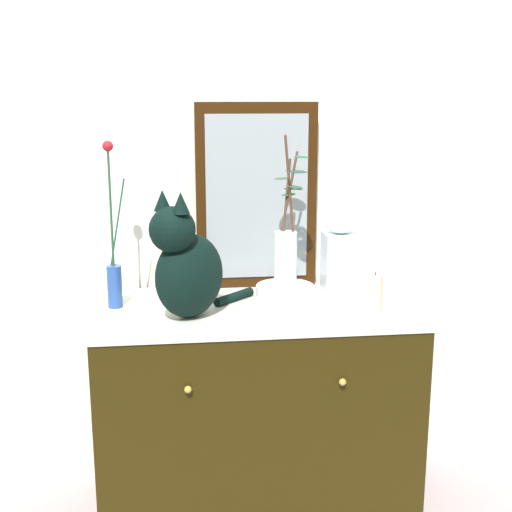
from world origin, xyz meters
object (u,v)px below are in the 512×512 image
(mirror_leaning, at_px, (257,197))
(vase_glass_clear, at_px, (286,250))
(bowl_porcelain, at_px, (285,293))
(cat_sitting, at_px, (186,265))
(jar_lidded_porcelain, at_px, (340,260))
(candle_pillar, at_px, (375,295))
(sideboard, at_px, (256,411))
(vase_slim_green, at_px, (114,268))

(mirror_leaning, distance_m, vase_glass_clear, 0.27)
(bowl_porcelain, xyz_separation_m, vase_glass_clear, (0.00, 0.00, 0.16))
(cat_sitting, relative_size, jar_lidded_porcelain, 1.28)
(mirror_leaning, distance_m, jar_lidded_porcelain, 0.40)
(bowl_porcelain, bearing_deg, mirror_leaning, 111.83)
(jar_lidded_porcelain, distance_m, candle_pillar, 0.20)
(sideboard, distance_m, cat_sitting, 0.63)
(mirror_leaning, distance_m, cat_sitting, 0.47)
(mirror_leaning, distance_m, bowl_porcelain, 0.38)
(sideboard, bearing_deg, vase_slim_green, 174.59)
(mirror_leaning, bearing_deg, candle_pillar, -47.56)
(sideboard, distance_m, jar_lidded_porcelain, 0.63)
(vase_glass_clear, xyz_separation_m, candle_pillar, (0.27, -0.19, -0.12))
(sideboard, bearing_deg, jar_lidded_porcelain, 5.76)
(sideboard, relative_size, vase_slim_green, 1.95)
(cat_sitting, xyz_separation_m, vase_glass_clear, (0.35, 0.15, 0.01))
(cat_sitting, bearing_deg, jar_lidded_porcelain, 13.11)
(vase_glass_clear, xyz_separation_m, jar_lidded_porcelain, (0.19, -0.02, -0.04))
(mirror_leaning, height_order, bowl_porcelain, mirror_leaning)
(vase_slim_green, xyz_separation_m, bowl_porcelain, (0.60, 0.01, -0.11))
(sideboard, xyz_separation_m, candle_pillar, (0.38, -0.14, 0.47))
(sideboard, height_order, cat_sitting, cat_sitting)
(bowl_porcelain, relative_size, jar_lidded_porcelain, 0.62)
(sideboard, bearing_deg, mirror_leaning, 82.85)
(bowl_porcelain, distance_m, jar_lidded_porcelain, 0.23)
(sideboard, relative_size, jar_lidded_porcelain, 3.35)
(vase_glass_clear, height_order, candle_pillar, vase_glass_clear)
(sideboard, bearing_deg, cat_sitting, -158.24)
(bowl_porcelain, xyz_separation_m, jar_lidded_porcelain, (0.19, -0.02, 0.12))
(sideboard, xyz_separation_m, bowl_porcelain, (0.11, 0.05, 0.43))
(vase_glass_clear, bearing_deg, mirror_leaning, 112.45)
(cat_sitting, distance_m, jar_lidded_porcelain, 0.56)
(sideboard, distance_m, bowl_porcelain, 0.45)
(vase_glass_clear, bearing_deg, bowl_porcelain, -160.17)
(bowl_porcelain, height_order, candle_pillar, candle_pillar)
(sideboard, distance_m, vase_glass_clear, 0.60)
(jar_lidded_porcelain, xyz_separation_m, candle_pillar, (0.08, -0.17, -0.08))
(cat_sitting, relative_size, vase_glass_clear, 0.80)
(bowl_porcelain, xyz_separation_m, candle_pillar, (0.27, -0.19, 0.04))
(sideboard, xyz_separation_m, mirror_leaning, (0.03, 0.25, 0.75))
(vase_slim_green, xyz_separation_m, vase_glass_clear, (0.60, 0.01, 0.05))
(sideboard, relative_size, candle_pillar, 7.62)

